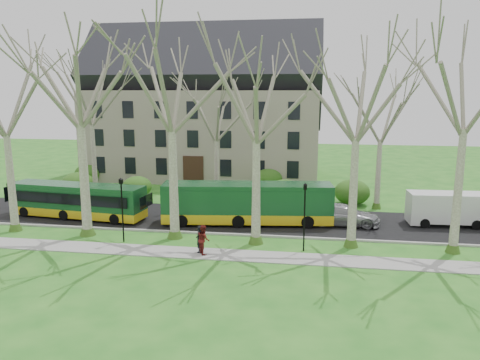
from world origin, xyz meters
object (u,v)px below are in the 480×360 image
(sedan, at_px, (343,215))
(pedestrian_b, at_px, (203,239))
(bus_lead, at_px, (77,200))
(van_a, at_px, (447,209))
(pedestrian_a, at_px, (199,239))
(bus_follow, at_px, (247,203))

(sedan, xyz_separation_m, pedestrian_b, (-8.95, -7.70, 0.13))
(bus_lead, relative_size, van_a, 1.95)
(sedan, xyz_separation_m, pedestrian_a, (-9.27, -7.51, 0.08))
(pedestrian_a, bearing_deg, sedan, 131.62)
(pedestrian_a, bearing_deg, pedestrian_b, 61.30)
(bus_lead, xyz_separation_m, van_a, (28.41, 2.09, -0.15))
(bus_follow, height_order, pedestrian_b, bus_follow)
(bus_lead, relative_size, bus_follow, 0.87)
(van_a, bearing_deg, sedan, -174.44)
(sedan, bearing_deg, bus_lead, 94.80)
(sedan, bearing_deg, pedestrian_a, 131.06)
(van_a, bearing_deg, bus_lead, -178.40)
(bus_lead, height_order, pedestrian_b, bus_lead)
(bus_lead, xyz_separation_m, pedestrian_a, (11.48, -6.52, -0.52))
(bus_lead, relative_size, pedestrian_b, 6.04)
(bus_follow, height_order, pedestrian_a, bus_follow)
(pedestrian_b, bearing_deg, van_a, -91.18)
(sedan, relative_size, van_a, 0.95)
(bus_lead, distance_m, sedan, 20.78)
(bus_follow, relative_size, pedestrian_b, 6.94)
(sedan, height_order, van_a, van_a)
(bus_lead, distance_m, pedestrian_b, 13.58)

